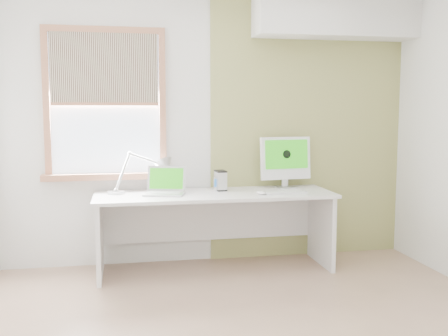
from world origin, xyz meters
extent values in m
cube|color=#A47F68|center=(0.00, 0.00, -0.01)|extent=(4.00, 3.50, 0.02)
cube|color=white|center=(0.00, 1.76, 1.30)|extent=(4.00, 0.02, 2.60)
cube|color=white|center=(0.00, -1.76, 1.30)|extent=(4.00, 0.02, 2.60)
cube|color=#9A9755|center=(1.00, 1.74, 1.30)|extent=(2.00, 0.02, 2.60)
cube|color=white|center=(1.20, 1.57, 2.40)|extent=(1.60, 0.40, 0.42)
cube|color=#995C3F|center=(-1.53, 1.72, 1.55)|extent=(0.06, 0.06, 1.42)
cube|color=#995C3F|center=(-0.47, 1.72, 1.55)|extent=(0.06, 0.06, 1.42)
cube|color=#995C3F|center=(-1.00, 1.72, 2.23)|extent=(1.00, 0.06, 0.06)
cube|color=#995C3F|center=(-1.00, 1.70, 0.87)|extent=(1.20, 0.14, 0.06)
cube|color=#D1E2F9|center=(-1.00, 1.74, 1.55)|extent=(1.00, 0.01, 1.30)
cube|color=beige|center=(-1.00, 1.70, 1.88)|extent=(0.98, 0.02, 0.65)
cube|color=#995C3F|center=(-1.00, 1.70, 1.55)|extent=(0.98, 0.03, 0.03)
cube|color=white|center=(-0.02, 1.38, 0.71)|extent=(2.20, 0.70, 0.03)
cube|color=white|center=(-1.07, 1.38, 0.35)|extent=(0.04, 0.64, 0.70)
cube|color=white|center=(1.03, 1.38, 0.35)|extent=(0.04, 0.64, 0.70)
cube|color=white|center=(-0.02, 1.70, 0.45)|extent=(2.08, 0.02, 0.48)
cylinder|color=#B8BBBD|center=(-0.92, 1.52, 0.74)|extent=(0.19, 0.19, 0.02)
sphere|color=#B8BBBD|center=(-0.92, 1.52, 0.76)|extent=(0.06, 0.06, 0.05)
cylinder|color=#B8BBBD|center=(-0.86, 1.53, 0.93)|extent=(0.16, 0.06, 0.34)
sphere|color=#B8BBBD|center=(-0.79, 1.55, 1.09)|extent=(0.05, 0.05, 0.04)
cylinder|color=#B8BBBD|center=(-0.64, 1.56, 1.04)|extent=(0.31, 0.05, 0.13)
sphere|color=#B8BBBD|center=(-0.48, 1.58, 0.98)|extent=(0.05, 0.05, 0.04)
cone|color=#B8BBBD|center=(-0.46, 1.58, 0.95)|extent=(0.27, 0.28, 0.21)
cube|color=#B8BBBD|center=(-0.49, 1.37, 0.74)|extent=(0.41, 0.33, 0.02)
cube|color=#B2B5B7|center=(-0.49, 1.37, 0.75)|extent=(0.33, 0.22, 0.00)
cube|color=#B8BBBD|center=(-0.46, 1.49, 0.86)|extent=(0.36, 0.16, 0.23)
cube|color=#238C12|center=(-0.46, 1.49, 0.86)|extent=(0.31, 0.13, 0.19)
cylinder|color=#B8BBBD|center=(0.02, 1.53, 0.74)|extent=(0.08, 0.08, 0.02)
cube|color=#B8BBBD|center=(0.02, 1.53, 0.80)|extent=(0.05, 0.02, 0.11)
cube|color=#194C99|center=(0.02, 1.52, 0.80)|extent=(0.04, 0.01, 0.08)
cube|color=#B8BBBD|center=(0.06, 1.53, 0.82)|extent=(0.10, 0.15, 0.19)
cube|color=black|center=(0.06, 1.53, 0.91)|extent=(0.11, 0.16, 0.01)
cube|color=black|center=(0.06, 1.53, 0.74)|extent=(0.11, 0.16, 0.01)
cube|color=#B8BBBD|center=(0.72, 1.57, 0.74)|extent=(0.20, 0.19, 0.01)
cube|color=#B8BBBD|center=(0.72, 1.60, 0.82)|extent=(0.06, 0.03, 0.17)
cube|color=white|center=(0.72, 1.59, 1.02)|extent=(0.52, 0.14, 0.42)
cube|color=#238C12|center=(0.72, 1.56, 1.06)|extent=(0.45, 0.08, 0.28)
cylinder|color=black|center=(0.72, 1.55, 1.06)|extent=(0.08, 0.02, 0.08)
cube|color=white|center=(0.61, 1.23, 0.74)|extent=(0.41, 0.15, 0.01)
cube|color=white|center=(0.61, 1.23, 0.75)|extent=(0.38, 0.12, 0.00)
ellipsoid|color=white|center=(0.38, 1.21, 0.75)|extent=(0.10, 0.13, 0.03)
camera|label=1|loc=(-0.85, -3.33, 1.51)|focal=42.01mm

